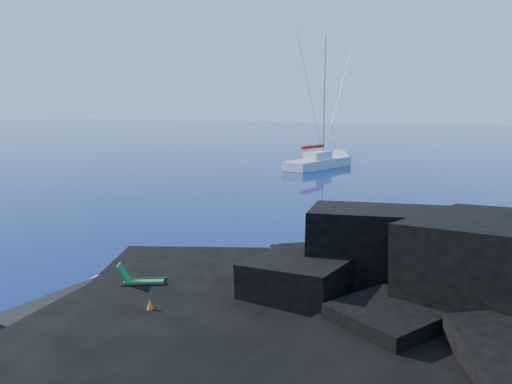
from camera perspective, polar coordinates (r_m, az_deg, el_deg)
ground at (r=18.34m, az=-23.37°, el=-11.78°), size 400.00×400.00×0.00m
headland at (r=15.70m, az=23.21°, el=-15.46°), size 24.00×24.00×3.60m
beach at (r=15.87m, az=-10.55°, el=-14.52°), size 9.08×6.86×0.70m
surf_foam at (r=19.24m, az=-1.53°, el=-9.95°), size 10.00×8.00×0.06m
sailboat at (r=54.80m, az=7.34°, el=2.81°), size 6.17×13.61×13.99m
deck_chair at (r=17.40m, az=-12.69°, el=-9.33°), size 1.63×1.29×1.03m
towel at (r=16.33m, az=-3.15°, el=-12.23°), size 2.03×1.27×0.05m
sunbather at (r=16.27m, az=-3.16°, el=-11.74°), size 1.85×0.83×0.25m
marker_cone at (r=15.29m, az=-12.00°, el=-12.92°), size 0.42×0.42×0.58m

